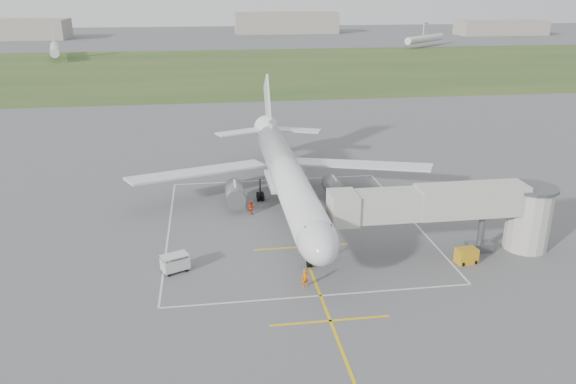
{
  "coord_description": "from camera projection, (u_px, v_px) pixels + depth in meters",
  "views": [
    {
      "loc": [
        -9.13,
        -62.42,
        25.56
      ],
      "look_at": [
        -0.55,
        -4.0,
        4.0
      ],
      "focal_mm": 35.0,
      "sensor_mm": 36.0,
      "label": 1
    }
  ],
  "objects": [
    {
      "name": "baggage_cart",
      "position": [
        175.0,
        263.0,
        53.36
      ],
      "size": [
        2.9,
        2.39,
        1.74
      ],
      "rotation": [
        0.0,
        0.0,
        0.42
      ],
      "color": "silver",
      "rests_on": "ground"
    },
    {
      "name": "ramp_worker_nose",
      "position": [
        305.0,
        278.0,
        50.61
      ],
      "size": [
        0.74,
        0.59,
        1.79
      ],
      "primitive_type": "imported",
      "rotation": [
        0.0,
        0.0,
        0.27
      ],
      "color": "orange",
      "rests_on": "ground"
    },
    {
      "name": "ramp_worker_wing",
      "position": [
        251.0,
        207.0,
        67.11
      ],
      "size": [
        1.0,
        0.98,
        1.62
      ],
      "primitive_type": "imported",
      "rotation": [
        0.0,
        0.0,
        2.42
      ],
      "color": "red",
      "rests_on": "ground"
    },
    {
      "name": "distant_hangars",
      "position": [
        190.0,
        27.0,
        310.52
      ],
      "size": [
        345.0,
        49.0,
        12.0
      ],
      "color": "gray",
      "rests_on": "ground"
    },
    {
      "name": "gpu_unit",
      "position": [
        466.0,
        256.0,
        55.14
      ],
      "size": [
        2.18,
        1.67,
        1.51
      ],
      "rotation": [
        0.0,
        0.0,
        0.14
      ],
      "color": "#C58D18",
      "rests_on": "ground"
    },
    {
      "name": "distant_aircraft",
      "position": [
        257.0,
        43.0,
        235.05
      ],
      "size": [
        174.97,
        51.24,
        8.85
      ],
      "color": "silver",
      "rests_on": "ground"
    },
    {
      "name": "jet_bridge",
      "position": [
        463.0,
        209.0,
        56.0
      ],
      "size": [
        23.4,
        5.0,
        7.2
      ],
      "color": "#A7A497",
      "rests_on": "ground"
    },
    {
      "name": "airliner",
      "position": [
        287.0,
        175.0,
        67.22
      ],
      "size": [
        38.93,
        46.75,
        13.52
      ],
      "color": "silver",
      "rests_on": "ground"
    },
    {
      "name": "ground",
      "position": [
        288.0,
        212.0,
        68.03
      ],
      "size": [
        700.0,
        700.0,
        0.0
      ],
      "primitive_type": "plane",
      "color": "#5A5A5D",
      "rests_on": "ground"
    },
    {
      "name": "grass_strip",
      "position": [
        232.0,
        68.0,
        188.85
      ],
      "size": [
        700.0,
        120.0,
        0.02
      ],
      "primitive_type": "cube",
      "color": "#314D21",
      "rests_on": "ground"
    },
    {
      "name": "apron_markings",
      "position": [
        295.0,
        231.0,
        62.62
      ],
      "size": [
        28.2,
        60.0,
        0.01
      ],
      "color": "#E6B90D",
      "rests_on": "ground"
    }
  ]
}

